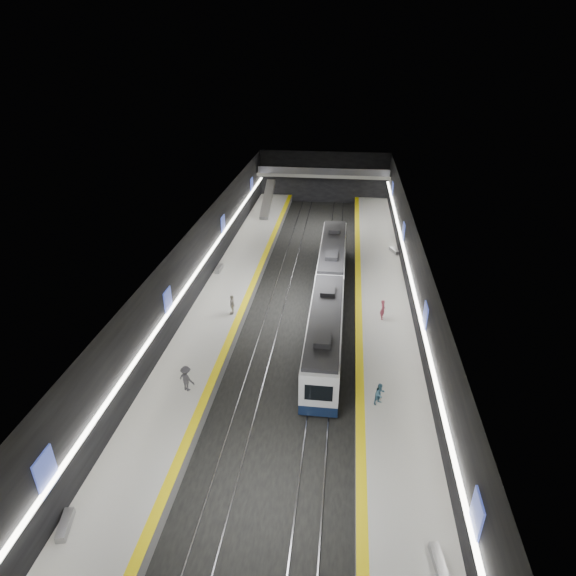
# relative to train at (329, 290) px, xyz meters

# --- Properties ---
(ground) EXTENTS (70.00, 70.00, 0.00)m
(ground) POSITION_rel_train_xyz_m (-2.50, -0.03, -2.20)
(ground) COLOR black
(ground) RESTS_ON ground
(ceiling) EXTENTS (20.00, 70.00, 0.04)m
(ceiling) POSITION_rel_train_xyz_m (-2.50, -0.03, 5.80)
(ceiling) COLOR beige
(ceiling) RESTS_ON wall_left
(wall_left) EXTENTS (0.04, 70.00, 8.00)m
(wall_left) POSITION_rel_train_xyz_m (-12.50, -0.03, 1.80)
(wall_left) COLOR black
(wall_left) RESTS_ON ground
(wall_right) EXTENTS (0.04, 70.00, 8.00)m
(wall_right) POSITION_rel_train_xyz_m (7.50, -0.03, 1.80)
(wall_right) COLOR black
(wall_right) RESTS_ON ground
(wall_back) EXTENTS (20.00, 0.04, 8.00)m
(wall_back) POSITION_rel_train_xyz_m (-2.50, 34.97, 1.80)
(wall_back) COLOR black
(wall_back) RESTS_ON ground
(platform_left) EXTENTS (5.00, 70.00, 1.00)m
(platform_left) POSITION_rel_train_xyz_m (-10.00, -0.03, -1.70)
(platform_left) COLOR slate
(platform_left) RESTS_ON ground
(tile_surface_left) EXTENTS (5.00, 70.00, 0.02)m
(tile_surface_left) POSITION_rel_train_xyz_m (-10.00, -0.03, -1.19)
(tile_surface_left) COLOR #B6B6B0
(tile_surface_left) RESTS_ON platform_left
(tactile_strip_left) EXTENTS (0.60, 70.00, 0.02)m
(tactile_strip_left) POSITION_rel_train_xyz_m (-7.80, -0.03, -1.18)
(tactile_strip_left) COLOR yellow
(tactile_strip_left) RESTS_ON platform_left
(platform_right) EXTENTS (5.00, 70.00, 1.00)m
(platform_right) POSITION_rel_train_xyz_m (5.00, -0.03, -1.70)
(platform_right) COLOR slate
(platform_right) RESTS_ON ground
(tile_surface_right) EXTENTS (5.00, 70.00, 0.02)m
(tile_surface_right) POSITION_rel_train_xyz_m (5.00, -0.03, -1.19)
(tile_surface_right) COLOR #B6B6B0
(tile_surface_right) RESTS_ON platform_right
(tactile_strip_right) EXTENTS (0.60, 70.00, 0.02)m
(tactile_strip_right) POSITION_rel_train_xyz_m (2.80, -0.03, -1.18)
(tactile_strip_right) COLOR yellow
(tactile_strip_right) RESTS_ON platform_right
(rails) EXTENTS (6.52, 70.00, 0.12)m
(rails) POSITION_rel_train_xyz_m (-2.50, -0.03, -2.14)
(rails) COLOR gray
(rails) RESTS_ON ground
(train) EXTENTS (2.69, 30.05, 3.60)m
(train) POSITION_rel_train_xyz_m (0.00, 0.00, 0.00)
(train) COLOR #0F1C39
(train) RESTS_ON ground
(ad_posters) EXTENTS (19.94, 53.50, 2.20)m
(ad_posters) POSITION_rel_train_xyz_m (-2.50, 0.97, 2.30)
(ad_posters) COLOR #3847A8
(ad_posters) RESTS_ON wall_left
(cove_light_left) EXTENTS (0.25, 68.60, 0.12)m
(cove_light_left) POSITION_rel_train_xyz_m (-12.30, -0.03, 1.60)
(cove_light_left) COLOR white
(cove_light_left) RESTS_ON wall_left
(cove_light_right) EXTENTS (0.25, 68.60, 0.12)m
(cove_light_right) POSITION_rel_train_xyz_m (7.30, -0.03, 1.60)
(cove_light_right) COLOR white
(cove_light_right) RESTS_ON wall_right
(mezzanine_bridge) EXTENTS (20.00, 3.00, 1.50)m
(mezzanine_bridge) POSITION_rel_train_xyz_m (-2.50, 32.89, 2.84)
(mezzanine_bridge) COLOR gray
(mezzanine_bridge) RESTS_ON wall_left
(escalator) EXTENTS (1.20, 7.50, 3.92)m
(escalator) POSITION_rel_train_xyz_m (-10.00, 25.97, 0.70)
(escalator) COLOR #99999E
(escalator) RESTS_ON platform_left
(bench_left_near) EXTENTS (0.88, 1.83, 0.43)m
(bench_left_near) POSITION_rel_train_xyz_m (-12.00, -25.36, -0.98)
(bench_left_near) COLOR #99999E
(bench_left_near) RESTS_ON platform_left
(bench_left_far) EXTENTS (0.53, 1.84, 0.45)m
(bench_left_far) POSITION_rel_train_xyz_m (-12.00, 5.55, -0.97)
(bench_left_far) COLOR #99999E
(bench_left_far) RESTS_ON platform_left
(bench_right_near) EXTENTS (0.69, 1.73, 0.41)m
(bench_right_near) POSITION_rel_train_xyz_m (6.28, -24.99, -0.99)
(bench_right_near) COLOR #99999E
(bench_right_near) RESTS_ON platform_right
(bench_right_far) EXTENTS (1.14, 1.79, 0.43)m
(bench_right_far) POSITION_rel_train_xyz_m (7.00, 12.91, -0.98)
(bench_right_far) COLOR #99999E
(bench_right_far) RESTS_ON platform_right
(passenger_right_a) EXTENTS (0.46, 0.68, 1.82)m
(passenger_right_a) POSITION_rel_train_xyz_m (4.82, -2.54, -0.28)
(passenger_right_a) COLOR #A83F52
(passenger_right_a) RESTS_ON platform_right
(passenger_right_b) EXTENTS (0.99, 0.97, 1.61)m
(passenger_right_b) POSITION_rel_train_xyz_m (4.06, -13.95, -0.39)
(passenger_right_b) COLOR teal
(passenger_right_b) RESTS_ON platform_right
(passenger_left_a) EXTENTS (0.51, 1.12, 1.87)m
(passenger_left_a) POSITION_rel_train_xyz_m (-8.48, -3.29, -0.26)
(passenger_left_a) COLOR beige
(passenger_left_a) RESTS_ON platform_left
(passenger_left_b) EXTENTS (1.44, 1.16, 1.95)m
(passenger_left_b) POSITION_rel_train_xyz_m (-9.24, -14.14, -0.22)
(passenger_left_b) COLOR #44434B
(passenger_left_b) RESTS_ON platform_left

